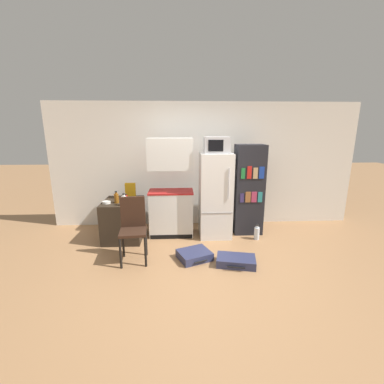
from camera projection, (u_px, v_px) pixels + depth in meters
name	position (u px, v px, depth m)	size (l,w,h in m)	color
ground_plane	(203.00, 270.00, 3.80)	(24.00, 24.00, 0.00)	#A3754C
wall_back	(204.00, 165.00, 5.44)	(6.40, 0.10, 2.57)	white
side_table	(123.00, 220.00, 4.82)	(0.69, 0.78, 0.74)	#2D2319
kitchen_hutch	(171.00, 193.00, 4.89)	(0.84, 0.48, 1.87)	silver
refrigerator	(215.00, 195.00, 4.88)	(0.59, 0.63, 1.60)	white
microwave	(216.00, 145.00, 4.65)	(0.45, 0.45, 0.29)	#B7B7BC
bookshelf	(249.00, 190.00, 5.00)	(0.55, 0.40, 1.75)	black
bottle_amber_beer	(116.00, 198.00, 4.57)	(0.08, 0.08, 0.22)	brown
bottle_ketchup_red	(126.00, 199.00, 4.62)	(0.06, 0.06, 0.16)	#AD1914
bottle_milk_white	(124.00, 201.00, 4.41)	(0.09, 0.09, 0.21)	white
bowl	(106.00, 202.00, 4.56)	(0.15, 0.15, 0.04)	silver
cereal_box	(130.00, 191.00, 4.85)	(0.19, 0.07, 0.30)	gold
chair	(133.00, 223.00, 3.99)	(0.44, 0.44, 1.01)	black
suitcase_large_flat	(194.00, 255.00, 4.10)	(0.61, 0.57, 0.13)	navy
suitcase_small_flat	(236.00, 261.00, 3.93)	(0.64, 0.46, 0.13)	navy
water_bottle_front	(257.00, 233.00, 4.82)	(0.10, 0.10, 0.30)	silver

